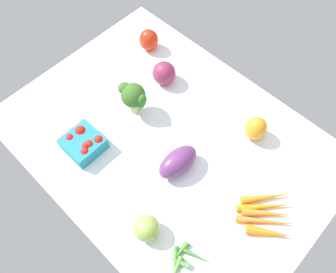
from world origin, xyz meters
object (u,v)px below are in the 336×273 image
(bell_pepper_red, at_px, (149,40))
(carrot_bunch, at_px, (268,214))
(broccoli_head, at_px, (134,96))
(bell_pepper_orange, at_px, (256,128))
(eggplant, at_px, (178,162))
(okra_pile, at_px, (180,262))
(berry_basket, at_px, (84,143))
(red_onion_near_basket, at_px, (164,73))
(heirloom_tomato_green, at_px, (146,228))

(bell_pepper_red, distance_m, carrot_bunch, 0.74)
(carrot_bunch, distance_m, broccoli_head, 0.54)
(bell_pepper_orange, relative_size, carrot_bunch, 0.45)
(eggplant, height_order, broccoli_head, broccoli_head)
(bell_pepper_orange, bearing_deg, carrot_bunch, 135.53)
(okra_pile, xyz_separation_m, broccoli_head, (0.44, -0.26, 0.07))
(berry_basket, xyz_separation_m, bell_pepper_orange, (-0.36, -0.41, 0.02))
(eggplant, xyz_separation_m, okra_pile, (-0.20, 0.20, -0.03))
(carrot_bunch, bearing_deg, berry_basket, 21.97)
(eggplant, relative_size, berry_basket, 1.21)
(bell_pepper_red, distance_m, berry_basket, 0.47)
(berry_basket, bearing_deg, red_onion_near_basket, -89.10)
(red_onion_near_basket, bearing_deg, broccoli_head, 96.70)
(heirloom_tomato_green, bearing_deg, carrot_bunch, -128.61)
(carrot_bunch, distance_m, red_onion_near_basket, 0.58)
(berry_basket, relative_size, heirloom_tomato_green, 1.52)
(berry_basket, xyz_separation_m, broccoli_head, (-0.01, -0.21, 0.05))
(eggplant, bearing_deg, berry_basket, -54.31)
(eggplant, distance_m, broccoli_head, 0.26)
(heirloom_tomato_green, bearing_deg, berry_basket, -8.45)
(bell_pepper_red, relative_size, red_onion_near_basket, 1.01)
(bell_pepper_orange, relative_size, broccoli_head, 0.72)
(berry_basket, height_order, okra_pile, berry_basket)
(bell_pepper_red, relative_size, bell_pepper_orange, 0.95)
(eggplant, bearing_deg, bell_pepper_orange, 163.54)
(bell_pepper_orange, xyz_separation_m, broccoli_head, (0.35, 0.20, 0.03))
(bell_pepper_red, xyz_separation_m, bell_pepper_orange, (-0.52, 0.04, 0.00))
(okra_pile, bearing_deg, heirloom_tomato_green, 1.86)
(eggplant, distance_m, berry_basket, 0.30)
(heirloom_tomato_green, distance_m, broccoli_head, 0.42)
(berry_basket, distance_m, red_onion_near_basket, 0.37)
(berry_basket, height_order, heirloom_tomato_green, heirloom_tomato_green)
(berry_basket, bearing_deg, heirloom_tomato_green, 171.55)
(bell_pepper_red, bearing_deg, okra_pile, 141.50)
(berry_basket, relative_size, carrot_bunch, 0.58)
(berry_basket, height_order, bell_pepper_orange, bell_pepper_orange)
(eggplant, relative_size, bell_pepper_orange, 1.55)
(bell_pepper_red, distance_m, bell_pepper_orange, 0.52)
(bell_pepper_red, height_order, red_onion_near_basket, same)
(bell_pepper_red, relative_size, broccoli_head, 0.68)
(red_onion_near_basket, relative_size, okra_pile, 0.61)
(heirloom_tomato_green, bearing_deg, broccoli_head, -39.10)
(red_onion_near_basket, bearing_deg, okra_pile, 138.16)
(heirloom_tomato_green, relative_size, broccoli_head, 0.61)
(carrot_bunch, bearing_deg, broccoli_head, 1.17)
(red_onion_near_basket, bearing_deg, bell_pepper_orange, -173.94)
(okra_pile, bearing_deg, red_onion_near_basket, -41.84)
(berry_basket, bearing_deg, broccoli_head, -93.48)
(okra_pile, bearing_deg, bell_pepper_orange, -77.93)
(eggplant, relative_size, bell_pepper_red, 1.64)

